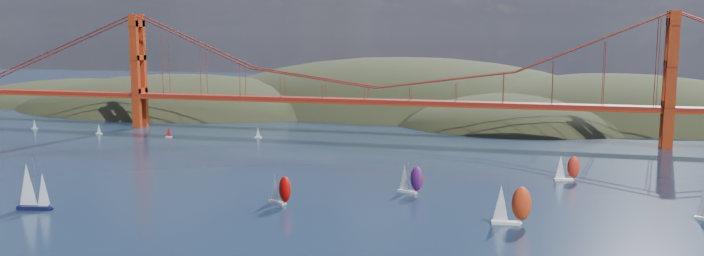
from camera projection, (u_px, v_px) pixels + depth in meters
name	position (u px, v px, depth m)	size (l,w,h in m)	color
headlands	(492.00, 136.00, 393.06)	(725.00, 225.00, 96.00)	black
bridge	(374.00, 65.00, 304.69)	(552.00, 12.00, 55.00)	maroon
sloop_navy	(32.00, 187.00, 181.30)	(9.22, 5.76, 13.81)	black
racer_0	(280.00, 189.00, 187.21)	(8.10, 6.06, 9.13)	silver
racer_1	(511.00, 204.00, 167.36)	(9.57, 4.21, 10.85)	white
racer_3	(567.00, 168.00, 216.53)	(7.96, 4.15, 8.94)	white
racer_rwb	(410.00, 179.00, 199.88)	(8.23, 5.34, 9.20)	white
distant_boat_0	(34.00, 124.00, 331.58)	(3.00, 2.00, 4.70)	silver
distant_boat_1	(99.00, 129.00, 315.10)	(3.00, 2.00, 4.70)	silver
distant_boat_2	(169.00, 132.00, 305.58)	(3.00, 2.00, 4.70)	silver
distant_boat_3	(258.00, 132.00, 303.99)	(3.00, 2.00, 4.70)	silver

